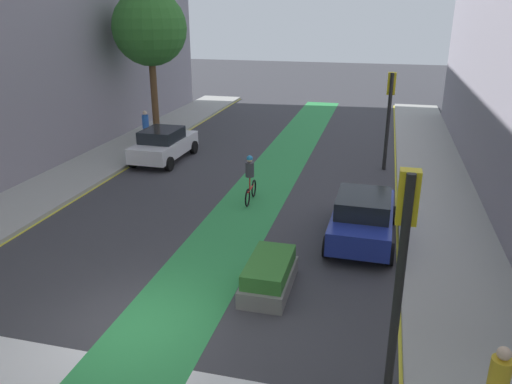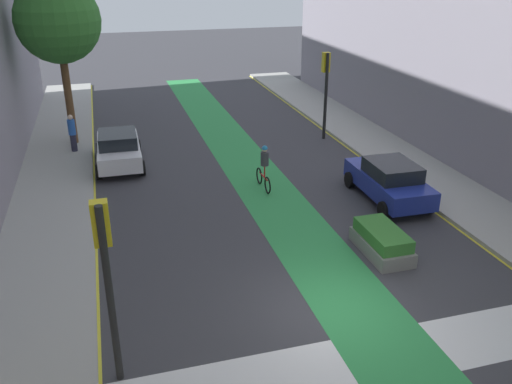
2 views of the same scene
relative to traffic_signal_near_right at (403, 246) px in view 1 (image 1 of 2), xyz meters
name	(u,v)px [view 1 (image 1 of 2)]	position (x,y,z in m)	size (l,w,h in m)	color
ground_plane	(135,326)	(-5.69, 0.72, -3.11)	(120.00, 120.00, 0.00)	#38383D
bike_lane_paint	(161,330)	(-5.03, 0.72, -3.10)	(2.40, 60.00, 0.01)	#2D8C47
sidewalk_right	(482,379)	(1.81, 0.72, -3.03)	(3.00, 60.00, 0.15)	#9E9E99
curb_stripe_right	(403,369)	(0.31, 0.72, -3.10)	(0.16, 60.00, 0.01)	yellow
traffic_signal_near_right	(403,246)	(0.00, 0.00, 0.00)	(0.35, 0.52, 4.44)	black
traffic_signal_far_right	(390,103)	(-0.26, 14.54, -0.09)	(0.35, 0.52, 4.31)	black
car_blue_right_far	(363,217)	(-0.85, 6.67, -2.31)	(2.09, 4.23, 1.57)	navy
car_white_left_far	(164,144)	(-10.51, 13.28, -2.31)	(2.09, 4.23, 1.57)	silver
cyclist_in_lane	(250,178)	(-5.10, 8.97, -2.14)	(0.32, 1.73, 1.86)	black
pedestrian_sidewalk_left_a	(146,127)	(-12.48, 15.47, -2.06)	(0.34, 0.34, 1.75)	#262638
street_tree_near	(150,29)	(-12.50, 16.80, 2.78)	(3.83, 3.83, 7.69)	brown
median_planter	(269,275)	(-3.03, 3.08, -2.70)	(1.15, 2.29, 0.85)	slate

